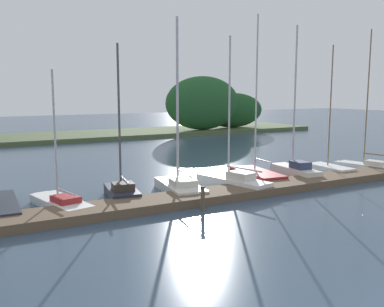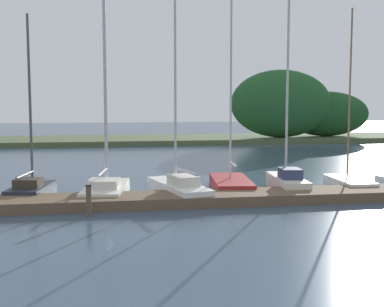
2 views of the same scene
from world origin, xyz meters
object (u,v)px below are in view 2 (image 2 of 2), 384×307
(sailboat_7, at_px, (230,182))
(mooring_piling_1, at_px, (89,200))
(sailboat_4, at_px, (32,188))
(sailboat_9, at_px, (348,182))
(sailboat_5, at_px, (106,186))
(sailboat_8, at_px, (287,180))
(sailboat_6, at_px, (177,187))

(sailboat_7, relative_size, mooring_piling_1, 8.74)
(sailboat_4, relative_size, sailboat_9, 0.93)
(sailboat_4, bearing_deg, sailboat_9, -81.84)
(sailboat_5, distance_m, sailboat_8, 6.88)
(sailboat_7, distance_m, sailboat_9, 4.65)
(sailboat_4, bearing_deg, sailboat_5, -86.08)
(sailboat_4, xyz_separation_m, sailboat_9, (12.05, -0.21, -0.07))
(sailboat_7, bearing_deg, sailboat_8, -99.76)
(sailboat_7, bearing_deg, sailboat_9, -91.08)
(sailboat_4, height_order, sailboat_7, sailboat_7)
(sailboat_9, bearing_deg, sailboat_8, 92.22)
(sailboat_4, xyz_separation_m, sailboat_6, (5.20, -0.68, 0.01))
(sailboat_5, xyz_separation_m, sailboat_7, (4.80, 0.64, -0.07))
(sailboat_8, xyz_separation_m, sailboat_9, (2.53, -0.00, -0.15))
(sailboat_6, distance_m, sailboat_7, 2.49)
(sailboat_4, distance_m, sailboat_7, 7.45)
(sailboat_6, relative_size, sailboat_7, 0.85)
(sailboat_9, height_order, mooring_piling_1, sailboat_9)
(sailboat_6, bearing_deg, sailboat_7, -77.55)
(sailboat_6, bearing_deg, sailboat_4, 69.50)
(sailboat_6, distance_m, sailboat_8, 4.35)
(mooring_piling_1, bearing_deg, sailboat_9, 17.12)
(sailboat_4, height_order, sailboat_9, sailboat_9)
(sailboat_8, bearing_deg, sailboat_9, -84.40)
(sailboat_8, distance_m, mooring_piling_1, 8.01)
(sailboat_7, height_order, sailboat_9, sailboat_7)
(sailboat_8, distance_m, sailboat_9, 2.53)
(sailboat_4, xyz_separation_m, sailboat_7, (7.44, 0.39, -0.05))
(sailboat_5, xyz_separation_m, mooring_piling_1, (-0.52, -3.03, 0.09))
(sailboat_8, height_order, sailboat_9, sailboat_8)
(sailboat_6, relative_size, mooring_piling_1, 7.39)
(sailboat_5, height_order, sailboat_7, sailboat_7)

